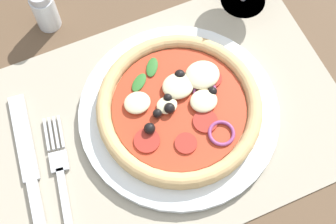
{
  "coord_description": "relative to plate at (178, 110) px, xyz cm",
  "views": [
    {
      "loc": [
        -8.53,
        -21.13,
        55.04
      ],
      "look_at": [
        0.64,
        0.0,
        2.44
      ],
      "focal_mm": 50.34,
      "sensor_mm": 36.0,
      "label": 1
    }
  ],
  "objects": [
    {
      "name": "pizza",
      "position": [
        0.08,
        0.04,
        1.63
      ],
      "size": [
        20.37,
        20.37,
        2.68
      ],
      "color": "tan",
      "rests_on": "plate"
    },
    {
      "name": "pepper_shaker",
      "position": [
        -10.78,
        19.5,
        2.33
      ],
      "size": [
        3.2,
        3.2,
        6.7
      ],
      "color": "silver",
      "rests_on": "ground_plane"
    },
    {
      "name": "knife",
      "position": [
        -19.36,
        0.41,
        -0.26
      ],
      "size": [
        3.93,
        20.06,
        0.62
      ],
      "rotation": [
        0.0,
        0.0,
        1.46
      ],
      "color": "silver",
      "rests_on": "placemat"
    },
    {
      "name": "fork",
      "position": [
        -16.25,
        -2.34,
        -0.3
      ],
      "size": [
        4.41,
        18.01,
        0.44
      ],
      "rotation": [
        0.0,
        0.0,
        1.41
      ],
      "color": "silver",
      "rests_on": "placemat"
    },
    {
      "name": "plate",
      "position": [
        0.0,
        0.0,
        0.0
      ],
      "size": [
        25.14,
        25.14,
        1.04
      ],
      "primitive_type": "cylinder",
      "color": "white",
      "rests_on": "placemat"
    },
    {
      "name": "ground_plane",
      "position": [
        -2.14,
        -0.38,
        -2.12
      ],
      "size": [
        190.0,
        140.0,
        2.4
      ],
      "primitive_type": "cube",
      "color": "brown"
    },
    {
      "name": "placemat",
      "position": [
        -2.14,
        -0.38,
        -0.72
      ],
      "size": [
        45.6,
        30.94,
        0.4
      ],
      "primitive_type": "cube",
      "color": "#A39984",
      "rests_on": "ground_plane"
    }
  ]
}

